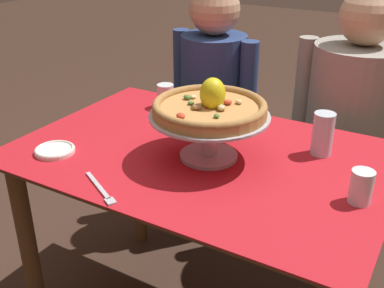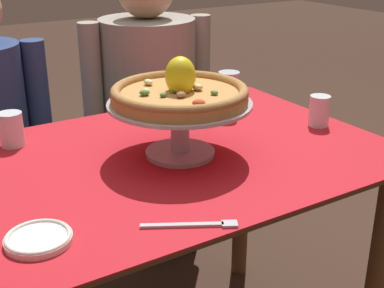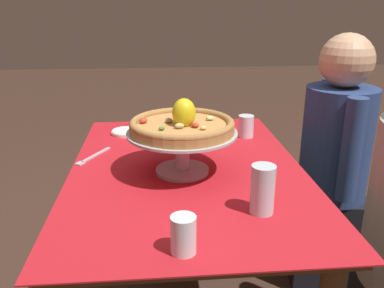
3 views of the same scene
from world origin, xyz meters
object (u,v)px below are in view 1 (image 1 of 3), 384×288
at_px(pizza, 210,107).
at_px(side_plate, 55,150).
at_px(pizza_stand, 209,128).
at_px(diner_left, 213,117).
at_px(diner_right, 349,136).
at_px(dinner_fork, 101,190).
at_px(water_glass_back_right, 322,137).
at_px(water_glass_back_left, 166,98).
at_px(water_glass_side_right, 361,189).

relative_size(pizza, side_plate, 2.71).
bearing_deg(pizza_stand, diner_left, 116.83).
height_order(side_plate, diner_left, diner_left).
bearing_deg(diner_left, pizza_stand, -63.17).
bearing_deg(diner_right, side_plate, -127.56).
bearing_deg(pizza_stand, dinner_fork, -116.11).
bearing_deg(dinner_fork, diner_right, 67.06).
bearing_deg(pizza, diner_left, 116.87).
bearing_deg(diner_right, diner_left, -178.64).
distance_m(water_glass_back_right, diner_right, 0.56).
height_order(water_glass_back_left, side_plate, water_glass_back_left).
bearing_deg(pizza, pizza_stand, -135.63).
bearing_deg(diner_left, side_plate, -95.12).
bearing_deg(diner_right, water_glass_back_left, -146.19).
xyz_separation_m(side_plate, dinner_fork, (0.28, -0.11, -0.01)).
distance_m(pizza_stand, water_glass_side_right, 0.47).
height_order(diner_left, diner_right, diner_right).
bearing_deg(dinner_fork, pizza_stand, 63.89).
distance_m(water_glass_side_right, water_glass_back_right, 0.28).
relative_size(water_glass_side_right, water_glass_back_left, 0.99).
bearing_deg(pizza_stand, water_glass_side_right, -3.50).
height_order(water_glass_back_left, water_glass_back_right, water_glass_back_right).
xyz_separation_m(pizza_stand, diner_left, (-0.36, 0.71, -0.29)).
xyz_separation_m(side_plate, diner_left, (0.08, 0.93, -0.20)).
relative_size(pizza_stand, diner_left, 0.31).
distance_m(pizza_stand, dinner_fork, 0.38).
distance_m(diner_left, diner_right, 0.64).
height_order(pizza_stand, diner_right, diner_right).
distance_m(side_plate, diner_right, 1.20).
bearing_deg(water_glass_back_right, water_glass_back_left, 171.56).
bearing_deg(water_glass_back_right, dinner_fork, -130.94).
bearing_deg(pizza, dinner_fork, -116.15).
relative_size(dinner_fork, diner_left, 0.15).
height_order(side_plate, diner_right, diner_right).
xyz_separation_m(dinner_fork, diner_left, (-0.20, 1.03, -0.19)).
bearing_deg(water_glass_side_right, water_glass_back_right, 126.64).
bearing_deg(diner_left, water_glass_back_right, -37.85).
xyz_separation_m(pizza, dinner_fork, (-0.16, -0.33, -0.17)).
xyz_separation_m(water_glass_side_right, diner_left, (-0.82, 0.74, -0.23)).
bearing_deg(dinner_fork, water_glass_back_right, 49.06).
bearing_deg(water_glass_back_left, water_glass_back_right, -8.44).
relative_size(water_glass_back_right, diner_left, 0.12).
xyz_separation_m(pizza_stand, side_plate, (-0.44, -0.22, -0.09)).
distance_m(pizza_stand, water_glass_back_right, 0.36).
xyz_separation_m(water_glass_back_right, dinner_fork, (-0.46, -0.53, -0.06)).
xyz_separation_m(water_glass_back_right, diner_right, (-0.01, 0.52, -0.21)).
bearing_deg(side_plate, dinner_fork, -20.84).
distance_m(pizza_stand, water_glass_back_left, 0.46).
distance_m(water_glass_side_right, diner_left, 1.13).
relative_size(water_glass_side_right, diner_right, 0.08).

